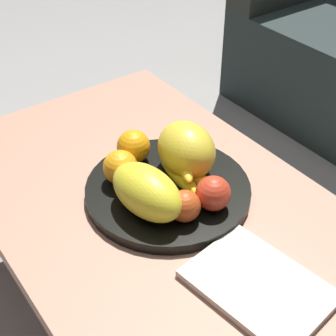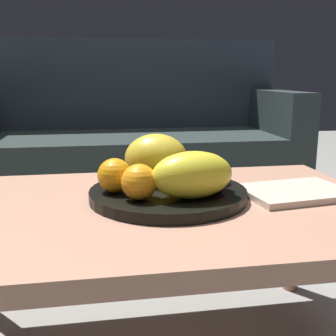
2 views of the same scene
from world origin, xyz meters
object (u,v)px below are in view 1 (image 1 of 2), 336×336
at_px(fruit_bowl, 168,190).
at_px(banana_bunch, 184,171).
at_px(melon_large_front, 185,149).
at_px(melon_smaller_beside, 147,192).
at_px(orange_front, 120,167).
at_px(magazine, 259,285).
at_px(apple_front, 183,207).
at_px(apple_left, 213,193).
at_px(orange_left, 133,147).
at_px(coffee_table, 151,210).

xyz_separation_m(fruit_bowl, banana_bunch, (0.01, 0.04, 0.04)).
relative_size(melon_large_front, melon_smaller_beside, 0.86).
distance_m(orange_front, magazine, 0.39).
bearing_deg(magazine, melon_smaller_beside, -175.06).
xyz_separation_m(melon_smaller_beside, apple_front, (0.06, 0.04, -0.02)).
xyz_separation_m(apple_front, apple_left, (0.01, 0.07, 0.00)).
bearing_deg(orange_left, fruit_bowl, 4.30).
bearing_deg(melon_large_front, magazine, -14.30).
bearing_deg(melon_smaller_beside, orange_left, 155.90).
relative_size(coffee_table, magazine, 4.15).
bearing_deg(melon_smaller_beside, banana_bunch, 105.50).
height_order(melon_smaller_beside, orange_left, melon_smaller_beside).
relative_size(apple_front, magazine, 0.27).
height_order(coffee_table, melon_smaller_beside, melon_smaller_beside).
distance_m(coffee_table, apple_left, 0.18).
bearing_deg(orange_left, apple_front, -7.04).
xyz_separation_m(orange_front, apple_left, (0.19, 0.11, -0.00)).
relative_size(coffee_table, orange_left, 13.21).
xyz_separation_m(coffee_table, orange_front, (-0.06, -0.04, 0.11)).
bearing_deg(fruit_bowl, apple_front, -19.85).
bearing_deg(melon_smaller_beside, apple_left, 58.68).
distance_m(banana_bunch, magazine, 0.31).
height_order(melon_large_front, apple_front, melon_large_front).
bearing_deg(apple_front, magazine, 4.61).
relative_size(fruit_bowl, melon_smaller_beside, 2.05).
relative_size(melon_large_front, apple_left, 2.07).
xyz_separation_m(orange_left, banana_bunch, (0.13, 0.05, -0.01)).
height_order(banana_bunch, magazine, banana_bunch).
xyz_separation_m(melon_large_front, apple_left, (0.13, -0.03, -0.02)).
bearing_deg(apple_front, coffee_table, 178.21).
bearing_deg(melon_large_front, orange_front, -110.25).
bearing_deg(orange_front, orange_left, 126.58).
height_order(fruit_bowl, magazine, fruit_bowl).
bearing_deg(orange_front, banana_bunch, 55.60).
height_order(apple_left, magazine, apple_left).
bearing_deg(banana_bunch, magazine, -11.48).
height_order(orange_left, magazine, orange_left).
bearing_deg(melon_large_front, banana_bunch, -39.07).
height_order(orange_front, banana_bunch, orange_front).
bearing_deg(melon_smaller_beside, fruit_bowl, 115.58).
xyz_separation_m(coffee_table, magazine, (0.33, 0.01, 0.05)).
relative_size(apple_left, magazine, 0.30).
distance_m(fruit_bowl, magazine, 0.31).
distance_m(melon_smaller_beside, apple_left, 0.14).
bearing_deg(apple_left, orange_front, -149.26).
xyz_separation_m(coffee_table, apple_front, (0.12, -0.00, 0.10)).
bearing_deg(fruit_bowl, banana_bunch, 82.96).
height_order(apple_front, magazine, apple_front).
height_order(fruit_bowl, banana_bunch, banana_bunch).
relative_size(melon_smaller_beside, orange_front, 2.31).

